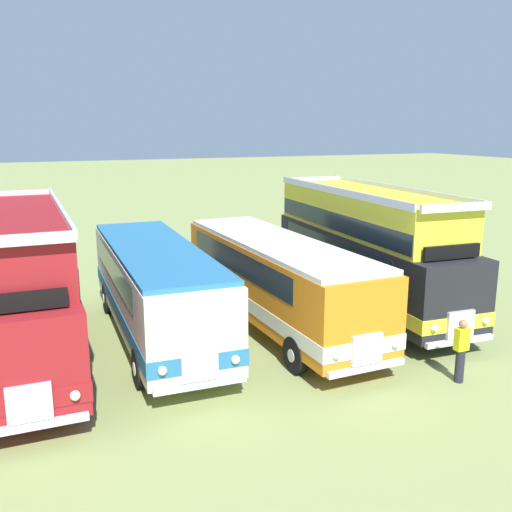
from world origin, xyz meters
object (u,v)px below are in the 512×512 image
Objects in this scene: bus_sixth_in_row at (155,284)px; bus_seventh_in_row at (275,276)px; marshal_person at (461,350)px; bus_fifth_in_row at (20,283)px; bus_eighth_in_row at (366,246)px.

bus_seventh_in_row is (3.92, -0.55, 0.00)m from bus_sixth_in_row.
bus_seventh_in_row is 6.12× the size of marshal_person.
bus_seventh_in_row is (7.85, -0.09, -0.60)m from bus_fifth_in_row.
bus_seventh_in_row is 1.00× the size of bus_eighth_in_row.
marshal_person is at bearing -101.06° from bus_eighth_in_row.
bus_seventh_in_row is 6.50m from marshal_person.
bus_fifth_in_row is 0.98× the size of bus_sixth_in_row.
bus_eighth_in_row is (7.85, 0.05, 0.61)m from bus_sixth_in_row.
bus_fifth_in_row reaches higher than bus_sixth_in_row.
bus_fifth_in_row is 4.00m from bus_sixth_in_row.
bus_eighth_in_row is at bearing 0.37° from bus_sixth_in_row.
bus_eighth_in_row is 6.75m from marshal_person.
bus_sixth_in_row is 7.88m from bus_eighth_in_row.
bus_sixth_in_row is at bearing 6.78° from bus_fifth_in_row.
bus_fifth_in_row is at bearing 150.51° from marshal_person.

